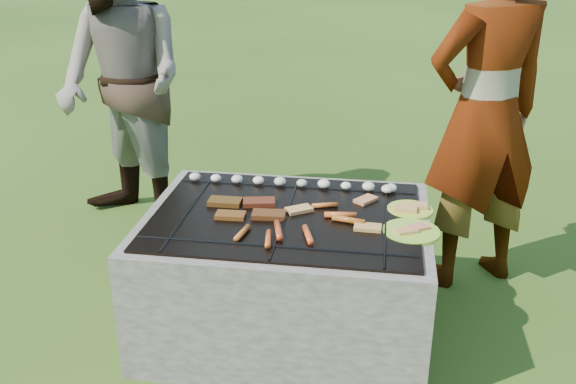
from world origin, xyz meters
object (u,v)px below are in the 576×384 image
plate_near (411,232)px  bystander (122,84)px  fire_pit (286,277)px  cook (486,115)px  plate_far (410,209)px

plate_near → bystander: (-1.72, 1.09, 0.32)m
fire_pit → cook: 1.30m
cook → fire_pit: bearing=5.9°
plate_far → cook: 0.69m
fire_pit → plate_far: size_ratio=5.37×
plate_near → cook: (0.37, 0.72, 0.33)m
fire_pit → plate_near: size_ratio=4.92×
fire_pit → bystander: (-1.16, 1.00, 0.65)m
plate_far → bystander: bearing=153.4°
cook → bystander: 2.12m
plate_near → cook: 0.87m
fire_pit → cook: size_ratio=0.69×
plate_far → bystander: 1.95m
fire_pit → bystander: bearing=139.3°
fire_pit → plate_near: (0.56, -0.09, 0.33)m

